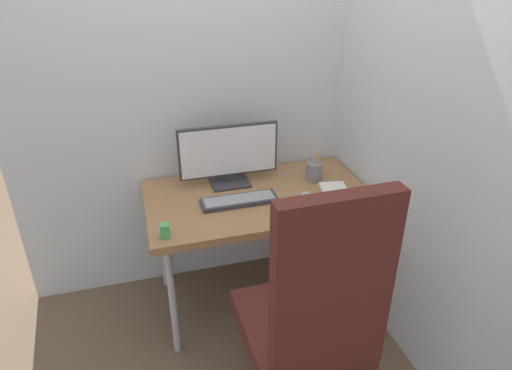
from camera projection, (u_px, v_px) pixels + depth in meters
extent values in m
plane|color=brown|center=(258.00, 296.00, 2.77)|extent=(8.00, 8.00, 0.00)
cube|color=silver|center=(239.00, 53.00, 2.45)|extent=(2.61, 0.04, 2.80)
cube|color=silver|center=(401.00, 69.00, 2.11)|extent=(0.04, 2.11, 2.80)
cube|color=#996B42|center=(259.00, 198.00, 2.45)|extent=(1.22, 0.71, 0.04)
cylinder|color=#B2B5BA|center=(173.00, 301.00, 2.25)|extent=(0.04, 0.04, 0.67)
cylinder|color=#B2B5BA|center=(364.00, 264.00, 2.51)|extent=(0.04, 0.04, 0.67)
cylinder|color=#B2B5BA|center=(162.00, 240.00, 2.72)|extent=(0.04, 0.04, 0.67)
cylinder|color=#B2B5BA|center=(323.00, 215.00, 2.98)|extent=(0.04, 0.04, 0.67)
sphere|color=black|center=(327.00, 352.00, 2.35)|extent=(0.05, 0.05, 0.05)
cube|color=#B2B5BA|center=(313.00, 366.00, 2.22)|extent=(0.27, 0.21, 0.03)
sphere|color=black|center=(258.00, 351.00, 2.36)|extent=(0.05, 0.05, 0.05)
cube|color=#B2B5BA|center=(276.00, 366.00, 2.22)|extent=(0.13, 0.31, 0.03)
cylinder|color=#B2B5BA|center=(297.00, 361.00, 2.03)|extent=(0.04, 0.04, 0.32)
cube|color=#4C1E19|center=(299.00, 327.00, 1.93)|extent=(0.49, 0.52, 0.10)
cube|color=#4C1E19|center=(333.00, 290.00, 1.52)|extent=(0.44, 0.07, 0.74)
cube|color=#333338|center=(230.00, 182.00, 2.55)|extent=(0.22, 0.17, 0.01)
cube|color=#333338|center=(229.00, 177.00, 2.55)|extent=(0.04, 0.02, 0.05)
cube|color=#333338|center=(228.00, 151.00, 2.48)|extent=(0.56, 0.02, 0.29)
cube|color=silver|center=(229.00, 152.00, 2.46)|extent=(0.53, 0.01, 0.27)
cube|color=#333338|center=(239.00, 201.00, 2.36)|extent=(0.40, 0.13, 0.02)
cube|color=gray|center=(239.00, 199.00, 2.35)|extent=(0.37, 0.10, 0.00)
ellipsoid|color=#9EA0A5|center=(307.00, 195.00, 2.40)|extent=(0.07, 0.09, 0.03)
cylinder|color=slate|center=(314.00, 172.00, 2.57)|extent=(0.09, 0.09, 0.11)
cylinder|color=#B2B5BA|center=(313.00, 161.00, 2.54)|extent=(0.02, 0.01, 0.14)
cylinder|color=#B2B5BA|center=(316.00, 160.00, 2.54)|extent=(0.02, 0.01, 0.14)
torus|color=#333338|center=(314.00, 170.00, 2.57)|extent=(0.04, 0.04, 0.01)
cylinder|color=orange|center=(318.00, 163.00, 2.55)|extent=(0.02, 0.02, 0.15)
cube|color=silver|center=(336.00, 193.00, 2.43)|extent=(0.18, 0.26, 0.03)
cube|color=#3FAD59|center=(165.00, 231.00, 2.06)|extent=(0.04, 0.04, 0.07)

